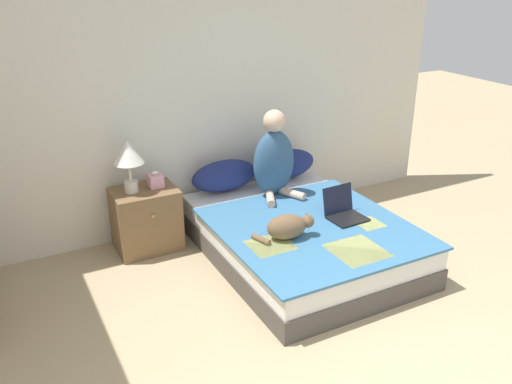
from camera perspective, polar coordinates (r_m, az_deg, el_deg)
wall_back at (r=4.85m, az=-6.99°, el=10.45°), size 5.26×0.05×2.55m
bed at (r=4.58m, az=4.75°, el=-4.84°), size 1.47×1.92×0.37m
pillow_near at (r=4.96m, az=-3.34°, el=1.72°), size 0.64×0.23×0.29m
pillow_far at (r=5.24m, az=3.07°, el=2.91°), size 0.64×0.23×0.29m
person_sitting at (r=4.82m, az=1.93°, el=3.45°), size 0.40×0.39×0.78m
cat_tabby at (r=4.13m, az=3.39°, el=-3.64°), size 0.47×0.25×0.19m
laptop_open at (r=4.52m, az=9.26°, el=-2.06°), size 0.31×0.30×0.25m
nightstand at (r=4.77m, az=-11.47°, el=-2.84°), size 0.54×0.43×0.55m
table_lamp at (r=4.53m, az=-13.30°, el=3.80°), size 0.26×0.26×0.45m
tissue_box at (r=4.68m, az=-10.55°, el=1.22°), size 0.12×0.12×0.14m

